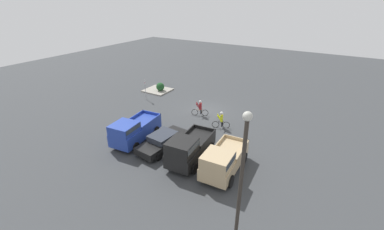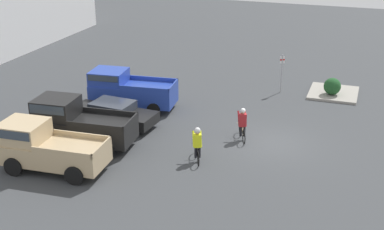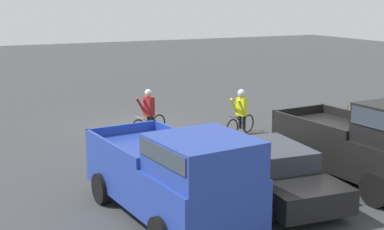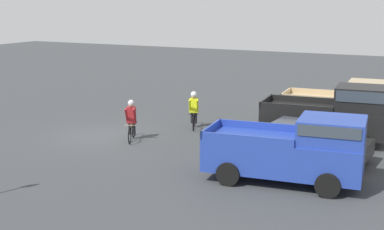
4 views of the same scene
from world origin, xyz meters
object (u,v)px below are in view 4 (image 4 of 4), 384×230
object	(u,v)px
pickup_truck_2	(295,149)
pickup_truck_1	(335,113)
cyclist_1	(194,109)
sedan_0	(303,140)
cyclist_0	(131,120)
pickup_truck_0	(347,103)

from	to	relation	value
pickup_truck_2	pickup_truck_1	bearing A→B (deg)	178.98
cyclist_1	pickup_truck_1	bearing A→B (deg)	92.46
sedan_0	cyclist_0	size ratio (longest dim) A/B	2.85
pickup_truck_2	cyclist_0	size ratio (longest dim) A/B	2.98
pickup_truck_2	pickup_truck_0	bearing A→B (deg)	179.34
pickup_truck_1	pickup_truck_0	bearing A→B (deg)	-179.95
pickup_truck_1	sedan_0	size ratio (longest dim) A/B	1.03
sedan_0	pickup_truck_2	world-z (taller)	pickup_truck_2
pickup_truck_0	pickup_truck_1	xyz separation A→B (m)	(2.79, 0.00, 0.08)
pickup_truck_0	pickup_truck_2	bearing A→B (deg)	-0.66
pickup_truck_2	cyclist_1	bearing A→B (deg)	-130.80
pickup_truck_1	cyclist_0	world-z (taller)	pickup_truck_1
sedan_0	pickup_truck_2	bearing A→B (deg)	9.37
pickup_truck_0	cyclist_1	world-z (taller)	pickup_truck_0
sedan_0	cyclist_0	world-z (taller)	cyclist_0
pickup_truck_1	cyclist_0	xyz separation A→B (m)	(3.35, -7.66, -0.35)
pickup_truck_1	cyclist_1	size ratio (longest dim) A/B	2.96
pickup_truck_0	pickup_truck_1	bearing A→B (deg)	0.05
sedan_0	cyclist_1	world-z (taller)	cyclist_1
pickup_truck_2	cyclist_1	world-z (taller)	pickup_truck_2
pickup_truck_0	cyclist_1	bearing A→B (deg)	-63.99
cyclist_0	cyclist_1	xyz separation A→B (m)	(-3.08, 1.39, 0.02)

